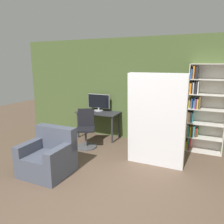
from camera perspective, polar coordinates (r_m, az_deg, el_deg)
ground_plane at (r=3.36m, az=-4.20°, el=-24.92°), size 16.00×16.00×0.00m
wall_back at (r=5.71m, az=10.94°, el=5.36°), size 8.00×0.06×2.70m
desk at (r=6.04m, az=-3.59°, el=-0.99°), size 1.16×0.58×0.74m
monitor at (r=6.13m, az=-3.50°, el=2.59°), size 0.66×0.25×0.47m
office_chair at (r=5.48m, az=-6.83°, el=-5.15°), size 0.59×0.59×0.94m
bookshelf at (r=5.45m, az=22.28°, el=0.89°), size 0.82×0.35×2.04m
mattress_near at (r=4.39m, az=11.55°, el=-2.31°), size 1.13×0.28×1.87m
armchair at (r=4.39m, az=-16.16°, el=-11.11°), size 0.85×0.80×0.85m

